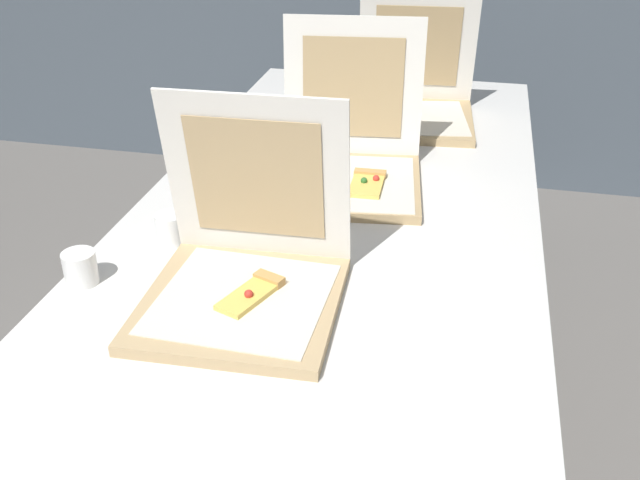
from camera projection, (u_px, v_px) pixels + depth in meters
The scene contains 7 objects.
table at pixel (328, 243), 1.60m from camera, with size 0.91×2.29×0.73m.
pizza_box_front at pixel (245, 274), 1.31m from camera, with size 0.36×0.36×0.36m.
pizza_box_middle at pixel (349, 162), 1.75m from camera, with size 0.39×0.40×0.37m.
pizza_box_back at pixel (414, 103), 2.14m from camera, with size 0.38×0.38×0.36m.
cup_white_far at pixel (266, 139), 1.94m from camera, with size 0.06×0.06×0.06m, color white.
cup_white_near_center at pixel (171, 228), 1.50m from camera, with size 0.06×0.06×0.06m, color white.
cup_white_near_left at pixel (80, 268), 1.36m from camera, with size 0.06×0.06×0.06m, color white.
Camera 1 is at (0.28, -0.73, 1.47)m, focal length 40.58 mm.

